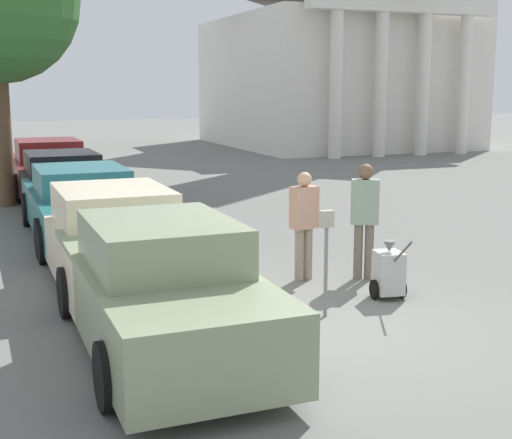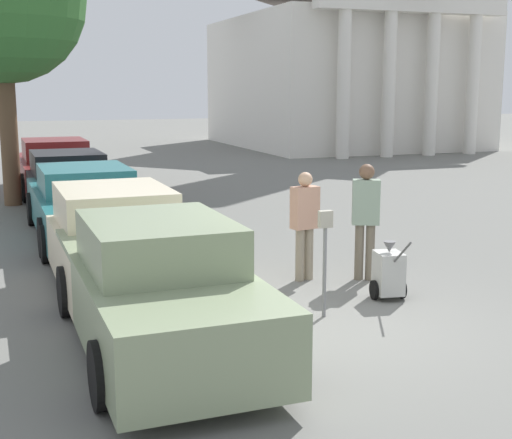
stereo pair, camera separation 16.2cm
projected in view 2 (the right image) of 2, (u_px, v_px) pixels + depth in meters
name	position (u px, v px, depth m)	size (l,w,h in m)	color
ground_plane	(337.00, 328.00, 8.99)	(120.00, 120.00, 0.00)	slate
parked_car_sage	(156.00, 287.00, 8.23)	(1.94, 4.81, 1.54)	gray
parked_car_cream	(113.00, 238.00, 11.06)	(2.00, 4.98, 1.50)	beige
parked_car_teal	(84.00, 204.00, 14.36)	(2.08, 5.22, 1.45)	#23666B
parked_car_black	(67.00, 183.00, 17.46)	(2.01, 5.12, 1.45)	black
parked_car_maroon	(55.00, 167.00, 20.63)	(2.10, 5.19, 1.53)	maroon
parking_meter	(325.00, 244.00, 9.24)	(0.18, 0.09, 1.42)	slate
person_worker	(305.00, 219.00, 11.05)	(0.45, 0.30, 1.71)	gray
person_supervisor	(366.00, 214.00, 11.06)	(0.47, 0.38, 1.83)	#665B4C
equipment_cart	(389.00, 273.00, 10.15)	(0.51, 1.00, 1.00)	#B2B2AD
church	(345.00, 28.00, 36.18)	(11.02, 13.23, 23.94)	silver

